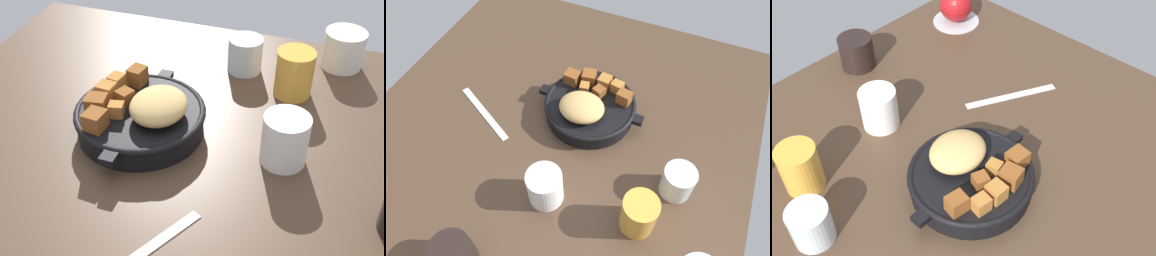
% 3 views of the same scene
% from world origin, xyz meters
% --- Properties ---
extents(ground_plane, '(0.93, 0.93, 0.02)m').
position_xyz_m(ground_plane, '(0.00, 0.00, -0.01)').
color(ground_plane, '#473323').
extents(cast_iron_skillet, '(0.27, 0.22, 0.09)m').
position_xyz_m(cast_iron_skillet, '(-0.06, -0.05, 0.03)').
color(cast_iron_skillet, black).
rests_on(cast_iron_skillet, ground_plane).
extents(butter_knife, '(0.19, 0.11, 0.00)m').
position_xyz_m(butter_knife, '(0.19, 0.05, 0.00)').
color(butter_knife, silver).
rests_on(butter_knife, ground_plane).
extents(water_glass_short, '(0.07, 0.07, 0.07)m').
position_xyz_m(water_glass_short, '(-0.30, 0.07, 0.04)').
color(water_glass_short, silver).
rests_on(water_glass_short, ground_plane).
extents(ceramic_mug_white, '(0.08, 0.08, 0.08)m').
position_xyz_m(ceramic_mug_white, '(-0.38, 0.25, 0.04)').
color(ceramic_mug_white, silver).
rests_on(ceramic_mug_white, ground_plane).
extents(juice_glass_amber, '(0.07, 0.07, 0.09)m').
position_xyz_m(juice_glass_amber, '(-0.25, 0.17, 0.04)').
color(juice_glass_amber, gold).
rests_on(juice_glass_amber, ground_plane).
extents(white_creamer_pitcher, '(0.07, 0.07, 0.08)m').
position_xyz_m(white_creamer_pitcher, '(-0.06, 0.19, 0.04)').
color(white_creamer_pitcher, white).
rests_on(white_creamer_pitcher, ground_plane).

